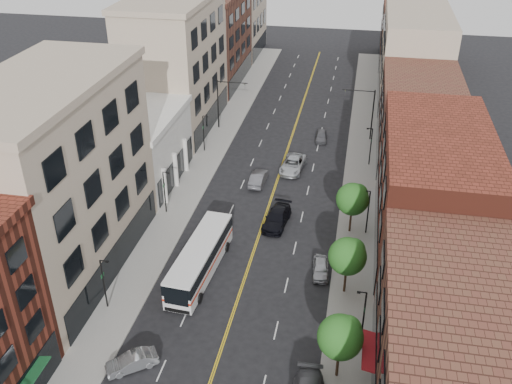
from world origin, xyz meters
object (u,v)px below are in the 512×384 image
Objects in this scene: city_bus at (200,257)px; car_lane_a at (277,218)px; car_parked_far at (321,268)px; car_angle_b at (132,362)px; car_lane_c at (321,136)px; car_lane_behind at (258,178)px; car_lane_b at (293,164)px.

city_bus reaches higher than car_lane_a.
car_parked_far is at bearing -48.20° from car_lane_a.
car_angle_b and car_parked_far have the same top height.
car_lane_a is (7.77, 22.14, 0.15)m from car_angle_b.
city_bus is at bearing -106.82° from car_lane_c.
car_parked_far is at bearing -86.93° from car_lane_c.
car_lane_behind is (2.14, 18.25, -1.06)m from city_bus.
city_bus is 18.41m from car_lane_behind.
car_parked_far is 21.21m from car_lane_b.
car_lane_c is at bearing 79.54° from car_lane_b.
city_bus is 2.10× the size of car_lane_b.
city_bus is at bearing -99.03° from car_lane_b.
car_lane_c is at bearing 130.69° from car_angle_b.
city_bus is 3.08× the size of car_angle_b.
city_bus is at bearing -114.26° from car_lane_a.
car_lane_c is (2.74, 22.52, -0.15)m from car_lane_a.
car_angle_b is at bearing -137.62° from car_parked_far.
car_lane_behind is (-9.06, 16.21, 0.10)m from car_parked_far.
car_lane_b reaches higher than car_lane_c.
car_lane_a reaches higher than car_parked_far.
car_lane_behind reaches higher than car_lane_c.
car_lane_b is (5.77, 22.55, -1.00)m from city_bus.
car_lane_c is (8.51, 32.23, -1.15)m from city_bus.
car_lane_c is at bearing 89.81° from car_parked_far.
car_lane_behind is at bearing -116.52° from car_lane_c.
car_parked_far is at bearing 14.31° from city_bus.
car_lane_b reaches higher than car_lane_a.
car_parked_far is (13.20, 14.48, 0.00)m from car_angle_b.
city_bus is 2.67× the size of car_lane_behind.
car_parked_far is 18.57m from car_lane_behind.
car_angle_b is 1.03× the size of car_lane_c.
car_lane_b is (-5.43, 20.50, 0.16)m from car_parked_far.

